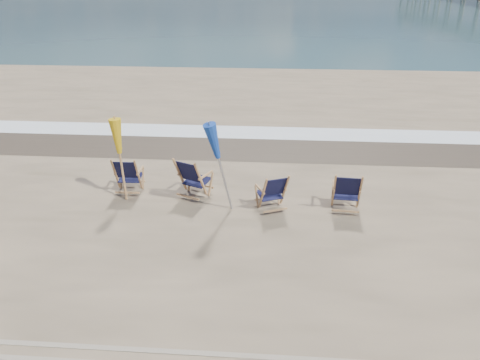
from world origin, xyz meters
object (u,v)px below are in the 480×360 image
at_px(beach_chair_0, 138,176).
at_px(umbrella_blue, 222,142).
at_px(beach_chair_2, 285,191).
at_px(beach_chair_3, 360,194).
at_px(beach_chair_1, 201,181).
at_px(umbrella_yellow, 119,141).

xyz_separation_m(beach_chair_0, umbrella_blue, (2.22, -0.79, 1.24)).
bearing_deg(beach_chair_2, umbrella_blue, -15.01).
bearing_deg(beach_chair_2, beach_chair_0, -32.14).
height_order(beach_chair_2, umbrella_blue, umbrella_blue).
relative_size(beach_chair_3, umbrella_blue, 0.46).
distance_m(beach_chair_0, beach_chair_3, 5.46).
bearing_deg(beach_chair_0, beach_chair_1, 169.44).
distance_m(beach_chair_3, umbrella_yellow, 5.83).
height_order(beach_chair_0, umbrella_yellow, umbrella_yellow).
bearing_deg(beach_chair_0, beach_chair_2, 169.96).
bearing_deg(umbrella_blue, beach_chair_2, 8.32).
distance_m(umbrella_yellow, umbrella_blue, 2.59).
relative_size(beach_chair_1, beach_chair_3, 1.05).
distance_m(beach_chair_0, umbrella_blue, 2.67).
bearing_deg(umbrella_blue, umbrella_yellow, 168.71).
distance_m(beach_chair_0, beach_chair_1, 1.65).
height_order(beach_chair_0, beach_chair_3, beach_chair_3).
xyz_separation_m(beach_chair_2, umbrella_yellow, (-3.99, 0.29, 1.05)).
xyz_separation_m(beach_chair_1, umbrella_blue, (0.59, -0.52, 1.21)).
xyz_separation_m(beach_chair_1, umbrella_yellow, (-1.94, -0.01, 0.99)).
distance_m(beach_chair_2, beach_chair_3, 1.74).
bearing_deg(beach_chair_3, beach_chair_0, -1.93).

